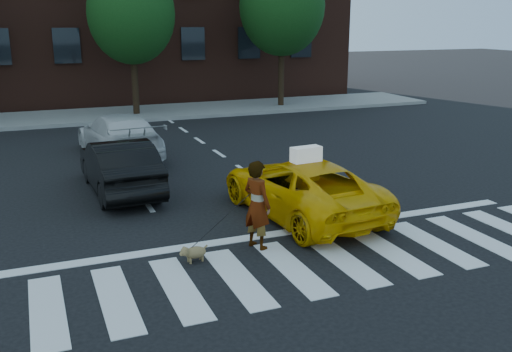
{
  "coord_description": "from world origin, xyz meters",
  "views": [
    {
      "loc": [
        -3.98,
        -8.18,
        4.15
      ],
      "look_at": [
        0.18,
        2.12,
        1.1
      ],
      "focal_mm": 40.0,
      "sensor_mm": 36.0,
      "label": 1
    }
  ],
  "objects_px": {
    "black_sedan": "(120,166)",
    "woman": "(257,205)",
    "tree_mid": "(131,2)",
    "white_suv": "(119,135)",
    "dog": "(193,252)",
    "taxi": "(301,187)"
  },
  "relations": [
    {
      "from": "tree_mid",
      "to": "woman",
      "type": "height_order",
      "value": "tree_mid"
    },
    {
      "from": "taxi",
      "to": "dog",
      "type": "bearing_deg",
      "value": 23.01
    },
    {
      "from": "taxi",
      "to": "black_sedan",
      "type": "distance_m",
      "value": 4.69
    },
    {
      "from": "tree_mid",
      "to": "white_suv",
      "type": "height_order",
      "value": "tree_mid"
    },
    {
      "from": "black_sedan",
      "to": "dog",
      "type": "relative_size",
      "value": 7.36
    },
    {
      "from": "tree_mid",
      "to": "taxi",
      "type": "distance_m",
      "value": 15.12
    },
    {
      "from": "woman",
      "to": "white_suv",
      "type": "bearing_deg",
      "value": -15.93
    },
    {
      "from": "taxi",
      "to": "black_sedan",
      "type": "xyz_separation_m",
      "value": [
        -3.4,
        3.22,
        0.04
      ]
    },
    {
      "from": "tree_mid",
      "to": "black_sedan",
      "type": "xyz_separation_m",
      "value": [
        -2.53,
        -11.27,
        -4.19
      ]
    },
    {
      "from": "tree_mid",
      "to": "black_sedan",
      "type": "relative_size",
      "value": 1.76
    },
    {
      "from": "tree_mid",
      "to": "black_sedan",
      "type": "bearing_deg",
      "value": -102.67
    },
    {
      "from": "taxi",
      "to": "white_suv",
      "type": "height_order",
      "value": "white_suv"
    },
    {
      "from": "taxi",
      "to": "black_sedan",
      "type": "bearing_deg",
      "value": -49.23
    },
    {
      "from": "dog",
      "to": "tree_mid",
      "type": "bearing_deg",
      "value": 74.61
    },
    {
      "from": "taxi",
      "to": "white_suv",
      "type": "relative_size",
      "value": 0.96
    },
    {
      "from": "white_suv",
      "to": "woman",
      "type": "relative_size",
      "value": 2.78
    },
    {
      "from": "black_sedan",
      "to": "woman",
      "type": "relative_size",
      "value": 2.39
    },
    {
      "from": "tree_mid",
      "to": "woman",
      "type": "bearing_deg",
      "value": -92.67
    },
    {
      "from": "woman",
      "to": "taxi",
      "type": "bearing_deg",
      "value": -72.88
    },
    {
      "from": "black_sedan",
      "to": "woman",
      "type": "bearing_deg",
      "value": 108.86
    },
    {
      "from": "tree_mid",
      "to": "taxi",
      "type": "relative_size",
      "value": 1.58
    },
    {
      "from": "white_suv",
      "to": "dog",
      "type": "xyz_separation_m",
      "value": [
        -0.11,
        -8.67,
        -0.5
      ]
    }
  ]
}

